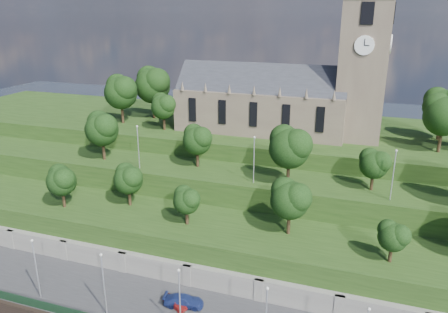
% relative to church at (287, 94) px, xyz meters
% --- Properties ---
extents(retaining_wall, '(160.00, 2.10, 5.00)m').
position_rel_church_xyz_m(retaining_wall, '(-0.79, -34.01, -20.02)').
color(retaining_wall, slate).
rests_on(retaining_wall, ground).
extents(embankment_lower, '(160.00, 12.00, 8.00)m').
position_rel_church_xyz_m(embankment_lower, '(-0.79, -27.98, -18.52)').
color(embankment_lower, '#1E3812').
rests_on(embankment_lower, ground).
extents(embankment_upper, '(160.00, 10.00, 12.00)m').
position_rel_church_xyz_m(embankment_upper, '(-0.79, -16.98, -16.52)').
color(embankment_upper, '#1E3812').
rests_on(embankment_upper, ground).
extents(hilltop, '(160.00, 32.00, 15.00)m').
position_rel_church_xyz_m(hilltop, '(-0.79, 4.02, -15.02)').
color(hilltop, '#1E3812').
rests_on(hilltop, ground).
extents(church, '(38.60, 12.35, 27.60)m').
position_rel_church_xyz_m(church, '(0.00, 0.00, 0.00)').
color(church, brown).
rests_on(church, hilltop).
extents(trees_lower, '(63.98, 8.89, 7.99)m').
position_rel_church_xyz_m(trees_lower, '(1.49, -27.52, -9.67)').
color(trees_lower, black).
rests_on(trees_lower, embankment_lower).
extents(trees_upper, '(65.77, 8.64, 9.49)m').
position_rel_church_xyz_m(trees_upper, '(3.18, -18.18, -4.61)').
color(trees_upper, black).
rests_on(trees_upper, embankment_upper).
extents(trees_hilltop, '(71.40, 15.60, 11.20)m').
position_rel_church_xyz_m(trees_hilltop, '(-3.69, -0.94, -0.84)').
color(trees_hilltop, black).
rests_on(trees_hilltop, hilltop).
extents(lamp_posts_promenade, '(60.36, 0.36, 8.50)m').
position_rel_church_xyz_m(lamp_posts_promenade, '(-2.79, -43.48, -15.65)').
color(lamp_posts_promenade, '#B2B2B7').
rests_on(lamp_posts_promenade, promenade).
extents(lamp_posts_upper, '(40.36, 0.36, 7.52)m').
position_rel_church_xyz_m(lamp_posts_upper, '(-0.79, -19.98, -6.16)').
color(lamp_posts_upper, '#B2B2B7').
rests_on(lamp_posts_upper, embankment_upper).
extents(car_left, '(3.93, 2.75, 1.24)m').
position_rel_church_xyz_m(car_left, '(-5.35, -39.42, -19.90)').
color(car_left, maroon).
rests_on(car_left, promenade).
extents(car_right, '(5.35, 3.02, 1.46)m').
position_rel_church_xyz_m(car_right, '(-4.45, -38.98, -19.79)').
color(car_right, navy).
rests_on(car_right, promenade).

